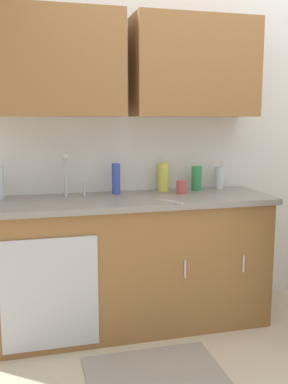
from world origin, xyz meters
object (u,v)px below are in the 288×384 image
object	(u,v)px
knife_on_counter	(169,201)
bottle_dish_liquid	(116,179)
sink	(74,202)
cup_by_sink	(181,187)
bottle_soap	(196,178)
bottle_cleaner_spray	(219,178)
bottle_water_short	(163,177)

from	to	relation	value
knife_on_counter	bottle_dish_liquid	bearing A→B (deg)	-169.89
sink	cup_by_sink	bearing A→B (deg)	4.29
bottle_dish_liquid	cup_by_sink	xyz separation A→B (m)	(0.47, -0.10, -0.06)
bottle_soap	knife_on_counter	size ratio (longest dim) A/B	0.78
bottle_dish_liquid	knife_on_counter	world-z (taller)	bottle_dish_liquid
bottle_dish_liquid	knife_on_counter	xyz separation A→B (m)	(0.29, -0.38, -0.11)
bottle_soap	bottle_cleaner_spray	world-z (taller)	bottle_soap
cup_by_sink	bottle_soap	bearing A→B (deg)	37.19
bottle_soap	knife_on_counter	world-z (taller)	bottle_soap
bottle_dish_liquid	knife_on_counter	distance (m)	0.49
sink	cup_by_sink	size ratio (longest dim) A/B	5.15
sink	bottle_water_short	bearing A→B (deg)	16.85
sink	bottle_soap	size ratio (longest dim) A/B	2.69
bottle_soap	bottle_water_short	world-z (taller)	bottle_water_short
sink	cup_by_sink	xyz separation A→B (m)	(0.79, 0.06, 0.06)
sink	bottle_dish_liquid	bearing A→B (deg)	26.38
bottle_cleaner_spray	knife_on_counter	xyz separation A→B (m)	(-0.55, -0.43, -0.08)
sink	bottle_dish_liquid	size ratio (longest dim) A/B	2.23
sink	bottle_soap	world-z (taller)	sink
bottle_dish_liquid	cup_by_sink	bearing A→B (deg)	-12.28
bottle_cleaner_spray	cup_by_sink	size ratio (longest dim) A/B	1.79
knife_on_counter	bottle_soap	bearing A→B (deg)	112.24
bottle_cleaner_spray	bottle_water_short	bearing A→B (deg)	-179.56
bottle_cleaner_spray	bottle_dish_liquid	xyz separation A→B (m)	(-0.84, -0.05, 0.03)
bottle_cleaner_spray	bottle_water_short	distance (m)	0.46
bottle_soap	bottle_dish_liquid	distance (m)	0.63
sink	bottle_dish_liquid	world-z (taller)	sink
bottle_water_short	sink	bearing A→B (deg)	-163.15
cup_by_sink	knife_on_counter	bearing A→B (deg)	-123.23
cup_by_sink	sink	bearing A→B (deg)	-175.71
bottle_soap	cup_by_sink	xyz separation A→B (m)	(-0.16, -0.12, -0.04)
bottle_water_short	bottle_cleaner_spray	bearing A→B (deg)	0.44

